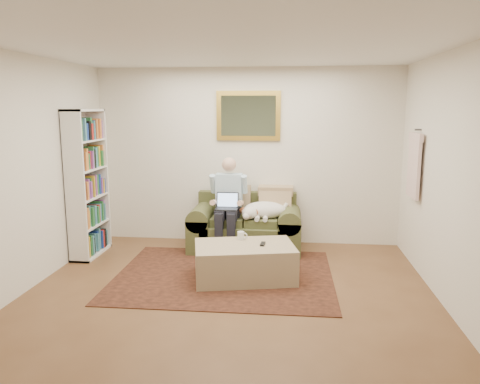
% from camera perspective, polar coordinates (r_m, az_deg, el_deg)
% --- Properties ---
extents(room_shell, '(4.51, 5.00, 2.61)m').
position_cam_1_polar(room_shell, '(4.87, -1.54, 1.76)').
color(room_shell, brown).
rests_on(room_shell, ground).
extents(rug, '(2.62, 2.11, 0.01)m').
position_cam_1_polar(rug, '(5.79, -1.94, -10.11)').
color(rug, black).
rests_on(rug, room_shell).
extents(sofa, '(1.58, 0.80, 0.95)m').
position_cam_1_polar(sofa, '(6.75, 0.66, -4.75)').
color(sofa, brown).
rests_on(sofa, room_shell).
extents(seated_man, '(0.52, 0.74, 1.33)m').
position_cam_1_polar(seated_man, '(6.54, -1.52, -1.71)').
color(seated_man, '#8CBED8').
rests_on(seated_man, sofa).
extents(laptop, '(0.31, 0.24, 0.22)m').
position_cam_1_polar(laptop, '(6.48, -1.59, -1.54)').
color(laptop, black).
rests_on(laptop, seated_man).
extents(sleeping_dog, '(0.65, 0.41, 0.24)m').
position_cam_1_polar(sleeping_dog, '(6.57, 3.06, -2.20)').
color(sleeping_dog, white).
rests_on(sleeping_dog, sofa).
extents(ottoman, '(1.29, 0.97, 0.42)m').
position_cam_1_polar(ottoman, '(5.62, 0.55, -8.52)').
color(ottoman, tan).
rests_on(ottoman, room_shell).
extents(coffee_mug, '(0.08, 0.08, 0.10)m').
position_cam_1_polar(coffee_mug, '(5.76, 0.10, -5.33)').
color(coffee_mug, white).
rests_on(coffee_mug, ottoman).
extents(tv_remote, '(0.06, 0.15, 0.02)m').
position_cam_1_polar(tv_remote, '(5.56, 2.79, -6.34)').
color(tv_remote, black).
rests_on(tv_remote, ottoman).
extents(bookshelf, '(0.28, 0.80, 2.00)m').
position_cam_1_polar(bookshelf, '(6.70, -18.11, 1.00)').
color(bookshelf, white).
rests_on(bookshelf, room_shell).
extents(wall_mirror, '(0.94, 0.04, 0.72)m').
position_cam_1_polar(wall_mirror, '(6.92, 1.02, 9.27)').
color(wall_mirror, gold).
rests_on(wall_mirror, room_shell).
extents(hanging_shirt, '(0.06, 0.52, 0.90)m').
position_cam_1_polar(hanging_shirt, '(6.25, 20.48, 3.46)').
color(hanging_shirt, beige).
rests_on(hanging_shirt, room_shell).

